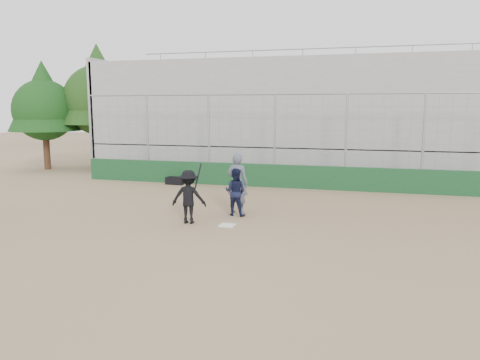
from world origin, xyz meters
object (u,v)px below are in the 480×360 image
(batter_at_plate, at_px, (189,197))
(equipment_bag, at_px, (175,181))
(umpire, at_px, (237,186))
(catcher_crouched, at_px, (235,200))

(batter_at_plate, bearing_deg, equipment_bag, 116.78)
(umpire, bearing_deg, equipment_bag, -38.72)
(catcher_crouched, height_order, umpire, umpire)
(equipment_bag, bearing_deg, catcher_crouched, -49.98)
(umpire, relative_size, equipment_bag, 2.23)
(batter_at_plate, distance_m, umpire, 1.98)
(batter_at_plate, distance_m, equipment_bag, 7.27)
(batter_at_plate, relative_size, umpire, 0.99)
(batter_at_plate, relative_size, catcher_crouched, 1.68)
(catcher_crouched, xyz_separation_m, equipment_bag, (-4.34, 5.17, -0.35))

